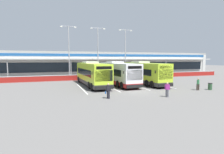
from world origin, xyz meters
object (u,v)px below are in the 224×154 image
(pedestrian_with_handbag, at_px, (108,90))
(pedestrian_child, at_px, (167,89))
(lamp_post_west, at_px, (69,49))
(lamp_post_east, at_px, (125,50))
(coach_bus_leftmost, at_px, (92,74))
(litter_bin, at_px, (210,86))
(lamp_post_centre, at_px, (98,49))
(pedestrian_in_dark_coat, at_px, (198,84))
(coach_bus_left_centre, at_px, (117,74))
(coach_bus_centre, at_px, (143,73))

(pedestrian_with_handbag, height_order, pedestrian_child, same)
(lamp_post_west, distance_m, lamp_post_east, 12.81)
(coach_bus_leftmost, xyz_separation_m, litter_bin, (14.23, -9.18, -1.32))
(lamp_post_centre, bearing_deg, pedestrian_in_dark_coat, -65.93)
(pedestrian_child, xyz_separation_m, lamp_post_west, (-8.39, 21.84, 5.42))
(pedestrian_in_dark_coat, xyz_separation_m, litter_bin, (1.77, -0.31, -0.41))
(coach_bus_left_centre, height_order, lamp_post_west, lamp_post_west)
(pedestrian_with_handbag, distance_m, lamp_post_centre, 21.68)
(pedestrian_in_dark_coat, height_order, lamp_post_west, lamp_post_west)
(coach_bus_centre, bearing_deg, lamp_post_centre, 113.61)
(lamp_post_west, height_order, litter_bin, lamp_post_west)
(lamp_post_east, bearing_deg, litter_bin, -78.99)
(pedestrian_in_dark_coat, bearing_deg, lamp_post_east, 96.18)
(coach_bus_leftmost, bearing_deg, coach_bus_centre, -4.20)
(coach_bus_left_centre, xyz_separation_m, lamp_post_east, (6.15, 11.17, 4.50))
(coach_bus_left_centre, xyz_separation_m, pedestrian_with_handbag, (-4.60, -9.67, -0.93))
(coach_bus_left_centre, bearing_deg, coach_bus_leftmost, 177.29)
(coach_bus_left_centre, relative_size, coach_bus_centre, 1.00)
(pedestrian_in_dark_coat, xyz_separation_m, lamp_post_west, (-14.95, 19.48, 5.42))
(coach_bus_leftmost, bearing_deg, pedestrian_with_handbag, -92.51)
(pedestrian_with_handbag, height_order, lamp_post_east, lamp_post_east)
(pedestrian_in_dark_coat, height_order, lamp_post_centre, lamp_post_centre)
(coach_bus_centre, bearing_deg, pedestrian_with_handbag, -134.62)
(pedestrian_in_dark_coat, height_order, litter_bin, pedestrian_in_dark_coat)
(coach_bus_centre, bearing_deg, litter_bin, -56.94)
(pedestrian_in_dark_coat, bearing_deg, lamp_post_west, 127.51)
(lamp_post_east, bearing_deg, lamp_post_centre, -177.71)
(coach_bus_left_centre, xyz_separation_m, lamp_post_west, (-6.66, 10.81, 4.50))
(coach_bus_centre, distance_m, lamp_post_centre, 13.17)
(coach_bus_centre, height_order, pedestrian_with_handbag, coach_bus_centre)
(lamp_post_east, bearing_deg, lamp_post_west, -178.40)
(pedestrian_in_dark_coat, distance_m, pedestrian_child, 6.98)
(coach_bus_centre, bearing_deg, pedestrian_child, -104.71)
(pedestrian_with_handbag, height_order, litter_bin, pedestrian_with_handbag)
(pedestrian_child, height_order, lamp_post_east, lamp_post_east)
(pedestrian_with_handbag, xyz_separation_m, litter_bin, (14.67, 0.69, -0.39))
(coach_bus_left_centre, height_order, lamp_post_east, lamp_post_east)
(pedestrian_child, bearing_deg, coach_bus_leftmost, 117.70)
(lamp_post_west, xyz_separation_m, lamp_post_centre, (6.21, 0.09, 0.00))
(coach_bus_left_centre, bearing_deg, lamp_post_centre, 92.36)
(coach_bus_left_centre, relative_size, lamp_post_west, 1.11)
(coach_bus_left_centre, relative_size, lamp_post_centre, 1.11)
(pedestrian_in_dark_coat, distance_m, litter_bin, 1.85)
(pedestrian_child, height_order, lamp_post_west, lamp_post_west)
(lamp_post_west, relative_size, litter_bin, 11.83)
(coach_bus_leftmost, relative_size, pedestrian_in_dark_coat, 7.56)
(coach_bus_leftmost, xyz_separation_m, lamp_post_centre, (3.72, 10.71, 4.50))
(coach_bus_leftmost, relative_size, pedestrian_child, 7.56)
(coach_bus_leftmost, relative_size, coach_bus_centre, 1.00)
(coach_bus_centre, height_order, lamp_post_west, lamp_post_west)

